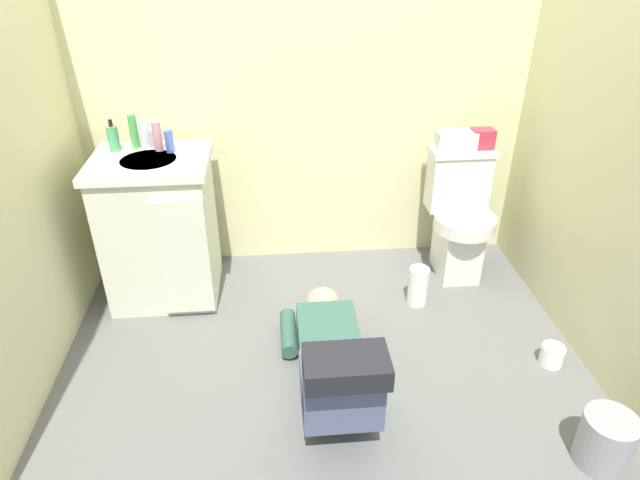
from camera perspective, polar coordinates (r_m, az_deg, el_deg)
The scene contains 16 objects.
ground_plane at distance 2.76m, azimuth 0.23°, elevation -12.48°, with size 3.02×2.98×0.04m, color #60615F.
wall_back at distance 3.12m, azimuth -1.59°, elevation 18.20°, with size 2.68×0.08×2.40m, color beige.
toilet at distance 3.29m, azimuth 14.31°, elevation 2.43°, with size 0.36×0.46×0.75m.
vanity_cabinet at distance 3.08m, azimuth -16.28°, elevation 1.23°, with size 0.60×0.53×0.82m.
faucet at distance 3.03m, azimuth -17.13°, elevation 10.05°, with size 0.02×0.02×0.10m, color silver.
person_plumber at distance 2.47m, azimuth 1.33°, elevation -12.38°, with size 0.39×1.06×0.52m.
tissue_box at distance 3.18m, azimuth 14.02°, elevation 10.07°, with size 0.22×0.11×0.10m, color silver.
toiletry_bag at distance 3.23m, azimuth 16.59°, elevation 10.12°, with size 0.12×0.09×0.11m, color #B22D3F.
soap_dispenser at distance 3.05m, azimuth -20.78°, elevation 9.92°, with size 0.06×0.06×0.17m.
bottle_green at distance 3.05m, azimuth -18.88°, elevation 10.67°, with size 0.04×0.04×0.18m, color #479F4C.
bottle_clear at distance 3.05m, azimuth -17.78°, elevation 10.49°, with size 0.05×0.05×0.14m, color silver.
bottle_pink at distance 2.98m, azimuth -16.61°, elevation 10.36°, with size 0.04×0.04×0.15m, color pink.
bottle_blue at distance 2.95m, azimuth -15.47°, elevation 9.91°, with size 0.04×0.04×0.12m, color #4664BE.
trash_can at distance 2.51m, azimuth 27.67°, elevation -18.05°, with size 0.21×0.21×0.23m, color gray.
paper_towel_roll at distance 3.07m, azimuth 10.20°, elevation -4.75°, with size 0.11×0.11×0.23m, color white.
toilet_paper_roll at distance 2.90m, azimuth 23.07°, elevation -11.01°, with size 0.11×0.11×0.10m, color white.
Camera 1 is at (-0.19, -2.02, 1.85)m, focal length 30.63 mm.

